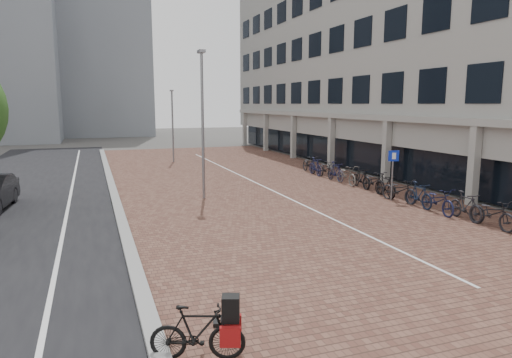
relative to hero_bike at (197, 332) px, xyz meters
The scene contains 14 objects.
ground 5.86m from the hero_bike, 39.55° to the left, with size 140.00×140.00×0.00m, color #474442.
plaza_brick 17.01m from the hero_bike, 67.53° to the left, with size 14.50×42.00×0.04m, color brown.
street_asphalt 16.35m from the hero_bike, 105.98° to the left, with size 8.00×50.00×0.03m, color black.
curb 15.73m from the hero_bike, 92.19° to the left, with size 0.35×42.00×0.14m, color gray.
lane_line 15.92m from the hero_bike, 99.04° to the left, with size 0.12×44.00×0.00m, color white.
parking_line 17.09m from the hero_bike, 66.91° to the left, with size 0.10×30.00×0.00m, color white.
office_building 27.51m from the hero_bike, 48.46° to the left, with size 8.40×40.00×15.00m.
bg_towers 55.23m from the hero_bike, 100.58° to the left, with size 33.00×23.00×32.00m.
hero_bike is the anchor object (origin of this frame).
shoes 1.32m from the hero_bike, 57.67° to the left, with size 0.39×0.33×0.10m, color black, non-canonical shape.
parking_sign 14.41m from the hero_bike, 41.80° to the left, with size 0.46×0.15×2.22m.
lamp_near 13.49m from the hero_bike, 76.22° to the left, with size 0.12×0.12×6.39m, color slate.
lamp_far 26.71m from the hero_bike, 81.14° to the left, with size 0.12×0.12×5.11m, color gray.
bike_row 16.05m from the hero_bike, 46.38° to the left, with size 1.24×15.81×1.05m.
Camera 1 is at (-5.98, -10.71, 4.19)m, focal length 32.46 mm.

